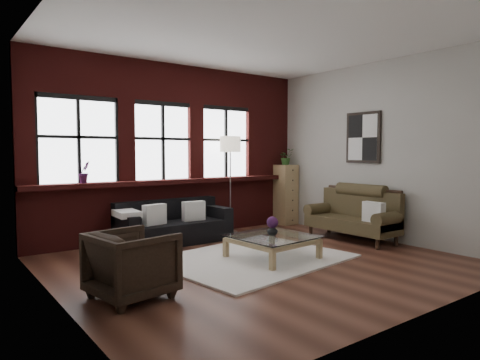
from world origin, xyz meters
TOP-DOWN VIEW (x-y plane):
  - floor at (0.00, 0.00)m, footprint 5.50×5.50m
  - ceiling at (0.00, 0.00)m, footprint 5.50×5.50m
  - wall_back at (0.00, 2.50)m, footprint 5.50×0.00m
  - wall_front at (0.00, -2.50)m, footprint 5.50×0.00m
  - wall_left at (-2.75, 0.00)m, footprint 0.00×5.00m
  - wall_right at (2.75, 0.00)m, footprint 0.00×5.00m
  - brick_backwall at (0.00, 2.44)m, footprint 5.50×0.12m
  - sill_ledge at (0.00, 2.35)m, footprint 5.50×0.30m
  - window_left at (-1.80, 2.45)m, footprint 1.38×0.10m
  - window_mid at (-0.30, 2.45)m, footprint 1.38×0.10m
  - window_right at (1.10, 2.45)m, footprint 1.38×0.10m
  - wall_poster at (2.72, 0.30)m, footprint 0.05×0.74m
  - shag_rug at (0.01, 0.18)m, footprint 2.88×2.40m
  - dark_sofa at (-0.36, 1.90)m, footprint 1.97×0.80m
  - pillow_a at (-0.78, 1.80)m, footprint 0.42×0.21m
  - pillow_b at (-0.03, 1.80)m, footprint 0.41×0.17m
  - vintage_settee at (2.30, 0.21)m, footprint 0.77×1.73m
  - pillow_settee at (2.22, -0.32)m, footprint 0.15×0.38m
  - armchair at (-2.07, -0.35)m, footprint 0.93×0.91m
  - coffee_table at (0.25, 0.01)m, footprint 1.17×1.17m
  - vase at (0.25, 0.01)m, footprint 0.18×0.18m
  - flowers at (0.25, 0.01)m, footprint 0.17×0.17m
  - drawer_chest at (2.53, 2.18)m, footprint 0.40×0.40m
  - potted_plant_top at (2.53, 2.18)m, footprint 0.37×0.34m
  - floor_lamp at (0.96, 2.08)m, footprint 0.40×0.40m
  - sill_plant at (-1.75, 2.32)m, footprint 0.24×0.22m

SIDE VIEW (x-z plane):
  - floor at x=0.00m, z-range 0.00..0.00m
  - shag_rug at x=0.01m, z-range 0.00..0.03m
  - coffee_table at x=0.25m, z-range -0.01..0.36m
  - dark_sofa at x=-0.36m, z-range 0.00..0.71m
  - armchair at x=-2.07m, z-range 0.00..0.74m
  - vase at x=0.25m, z-range 0.36..0.52m
  - vintage_settee at x=2.30m, z-range 0.00..0.92m
  - pillow_a at x=-0.78m, z-range 0.37..0.71m
  - pillow_b at x=-0.03m, z-range 0.37..0.71m
  - flowers at x=0.25m, z-range 0.47..0.64m
  - pillow_settee at x=2.22m, z-range 0.40..0.74m
  - drawer_chest at x=2.53m, z-range 0.00..1.30m
  - floor_lamp at x=0.96m, z-range 0.00..2.03m
  - sill_ledge at x=0.00m, z-range 1.00..1.08m
  - sill_plant at x=-1.75m, z-range 1.08..1.44m
  - potted_plant_top at x=2.53m, z-range 1.30..1.65m
  - wall_back at x=0.00m, z-range -1.15..4.35m
  - wall_front at x=0.00m, z-range -1.15..4.35m
  - wall_left at x=-2.75m, z-range -0.90..4.10m
  - wall_right at x=2.75m, z-range -0.90..4.10m
  - brick_backwall at x=0.00m, z-range 0.00..3.20m
  - window_left at x=-1.80m, z-range 1.00..2.50m
  - window_mid at x=-0.30m, z-range 1.00..2.50m
  - window_right at x=1.10m, z-range 1.00..2.50m
  - wall_poster at x=2.72m, z-range 1.38..2.32m
  - ceiling at x=0.00m, z-range 3.20..3.20m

